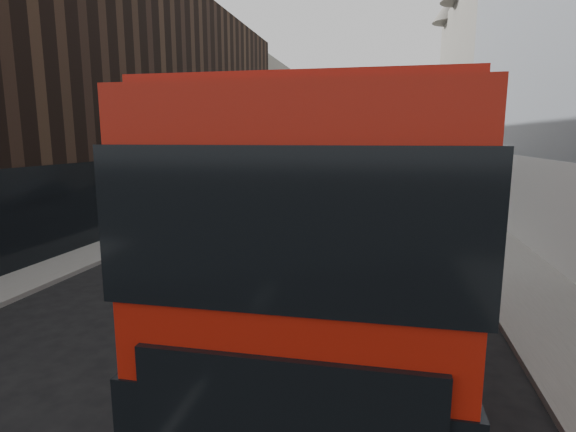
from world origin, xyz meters
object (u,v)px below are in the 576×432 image
Objects in this scene: red_bus at (347,223)px; grey_bus at (374,164)px; car_b at (397,201)px; car_c at (390,188)px; street_lamp at (166,146)px; car_a at (388,230)px.

grey_bus is at bearing 90.23° from red_bus.
car_c is (-0.41, 8.61, -0.16)m from car_b.
car_c is (11.65, 14.69, -3.56)m from street_lamp.
grey_bus is (-0.62, 41.56, -1.10)m from red_bus.
street_lamp is 1.59× the size of car_a.
red_bus is at bearing -49.79° from street_lamp.
red_bus reaches higher than grey_bus.
car_b reaches higher than car_c.
street_lamp is 1.49× the size of car_b.
red_bus is 2.88× the size of car_a.
car_a is at bearing -90.95° from grey_bus.
grey_bus is 31.88m from car_a.
car_a is at bearing 83.99° from red_bus.
car_b is at bearing 26.74° from street_lamp.
red_bus is at bearing -94.22° from car_b.
grey_bus is at bearing 87.57° from car_a.
grey_bus reaches higher than car_c.
red_bus is 27.36m from car_c.
car_b is at bearing 81.47° from car_a.
car_a is at bearing -95.73° from car_c.
car_c is at bearing 84.45° from car_a.
car_a is 0.93× the size of car_b.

